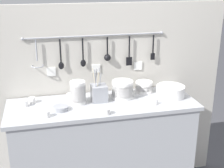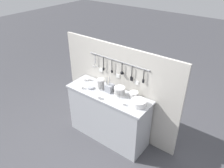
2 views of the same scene
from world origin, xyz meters
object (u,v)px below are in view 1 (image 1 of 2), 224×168
object	(u,v)px
bowl_stack_wide_centre	(122,90)
cup_edge_far	(107,111)
plate_stack	(170,91)
cup_mid_row	(155,102)
bowl_stack_short_front	(78,93)
cup_back_left	(46,114)
cutlery_caddy	(99,93)
cup_beside_plates	(25,103)
steel_mixing_bowl	(61,108)
cup_centre	(70,96)
bowl_stack_tall_left	(144,87)
cup_front_left	(32,100)

from	to	relation	value
bowl_stack_wide_centre	cup_edge_far	world-z (taller)	bowl_stack_wide_centre
cup_edge_far	plate_stack	bearing A→B (deg)	20.34
plate_stack	cup_mid_row	size ratio (longest dim) A/B	4.67
bowl_stack_short_front	cup_back_left	bearing A→B (deg)	-143.24
plate_stack	cup_edge_far	world-z (taller)	plate_stack
bowl_stack_wide_centre	cutlery_caddy	world-z (taller)	cutlery_caddy
cup_beside_plates	cup_back_left	world-z (taller)	same
steel_mixing_bowl	cutlery_caddy	bearing A→B (deg)	20.34
cup_beside_plates	cutlery_caddy	bearing A→B (deg)	-2.05
cup_back_left	cup_centre	xyz separation A→B (m)	(0.19, 0.29, 0.00)
bowl_stack_short_front	cup_mid_row	size ratio (longest dim) A/B	3.70
plate_stack	cup_edge_far	distance (m)	0.61
bowl_stack_tall_left	steel_mixing_bowl	xyz separation A→B (m)	(-0.71, -0.21, -0.03)
cup_edge_far	cup_beside_plates	xyz separation A→B (m)	(-0.57, 0.28, 0.00)
cup_edge_far	cup_mid_row	world-z (taller)	same
cup_edge_far	cup_mid_row	distance (m)	0.40
steel_mixing_bowl	cup_beside_plates	distance (m)	0.29
cup_back_left	cup_centre	distance (m)	0.35
steel_mixing_bowl	plate_stack	bearing A→B (deg)	4.24
steel_mixing_bowl	cup_edge_far	xyz separation A→B (m)	(0.31, -0.15, 0.01)
bowl_stack_tall_left	cup_back_left	world-z (taller)	bowl_stack_tall_left
steel_mixing_bowl	cup_beside_plates	size ratio (longest dim) A/B	2.25
plate_stack	cup_edge_far	size ratio (longest dim) A/B	4.67
bowl_stack_wide_centre	cup_front_left	size ratio (longest dim) A/B	3.46
bowl_stack_tall_left	cup_centre	distance (m)	0.62
cup_beside_plates	steel_mixing_bowl	bearing A→B (deg)	-27.55
bowl_stack_wide_centre	steel_mixing_bowl	bearing A→B (deg)	-165.97
steel_mixing_bowl	cup_back_left	xyz separation A→B (m)	(-0.11, -0.09, 0.01)
plate_stack	cup_centre	bearing A→B (deg)	170.16
cup_centre	cup_back_left	bearing A→B (deg)	-123.14
cup_edge_far	cup_beside_plates	distance (m)	0.63
bowl_stack_short_front	cup_front_left	bearing A→B (deg)	164.55
cup_mid_row	cup_edge_far	bearing A→B (deg)	-167.38
cutlery_caddy	cup_front_left	bearing A→B (deg)	171.69
cutlery_caddy	cup_back_left	size ratio (longest dim) A/B	5.62
cup_edge_far	cup_beside_plates	bearing A→B (deg)	153.58
bowl_stack_tall_left	cup_back_left	xyz separation A→B (m)	(-0.81, -0.30, -0.02)
cup_beside_plates	cup_back_left	distance (m)	0.27
steel_mixing_bowl	cup_edge_far	world-z (taller)	cup_edge_far
bowl_stack_short_front	steel_mixing_bowl	bearing A→B (deg)	-146.38
cup_edge_far	cup_back_left	bearing A→B (deg)	172.29
bowl_stack_short_front	steel_mixing_bowl	world-z (taller)	bowl_stack_short_front
steel_mixing_bowl	bowl_stack_tall_left	bearing A→B (deg)	16.62
cup_front_left	cup_beside_plates	bearing A→B (deg)	-133.86
bowl_stack_wide_centre	cup_beside_plates	size ratio (longest dim) A/B	3.46
bowl_stack_short_front	cup_mid_row	bearing A→B (deg)	-15.14
bowl_stack_short_front	steel_mixing_bowl	size ratio (longest dim) A/B	1.65
bowl_stack_wide_centre	cup_front_left	xyz separation A→B (m)	(-0.70, 0.06, -0.05)
plate_stack	steel_mixing_bowl	distance (m)	0.89
bowl_stack_tall_left	cup_beside_plates	size ratio (longest dim) A/B	2.89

